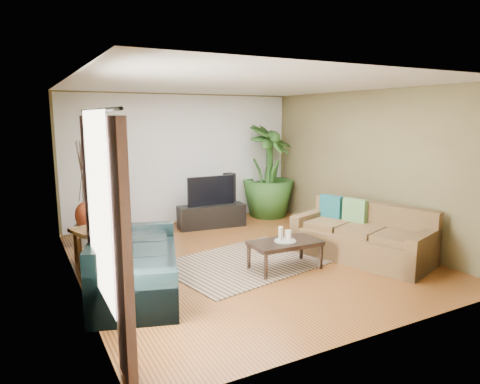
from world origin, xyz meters
TOP-DOWN VIEW (x-y plane):
  - floor at (0.00, 0.00)m, footprint 5.50×5.50m
  - ceiling at (0.00, 0.00)m, footprint 5.50×5.50m
  - wall_back at (0.00, 2.75)m, footprint 5.00×0.00m
  - wall_front at (0.00, -2.75)m, footprint 5.00×0.00m
  - wall_left at (-2.50, 0.00)m, footprint 0.00×5.50m
  - wall_right at (2.50, 0.00)m, footprint 0.00×5.50m
  - backwall_panel at (0.00, 2.74)m, footprint 4.90×0.00m
  - window_pane at (-2.48, -1.60)m, footprint 0.00×1.80m
  - curtain_near at (-2.43, -2.35)m, footprint 0.08×0.35m
  - curtain_far at (-2.43, -0.85)m, footprint 0.08×0.35m
  - curtain_rod at (-2.43, -1.60)m, footprint 0.03×1.90m
  - sofa_left at (-1.81, -0.33)m, footprint 1.65×2.50m
  - sofa_right at (1.62, -0.84)m, footprint 1.57×2.30m
  - area_rug at (-0.09, -0.17)m, footprint 2.71×2.16m
  - coffee_table at (0.29, -0.67)m, footprint 1.06×0.60m
  - candle_tray at (0.29, -0.67)m, footprint 0.32×0.32m
  - candle_tall at (0.23, -0.64)m, footprint 0.07×0.07m
  - candle_mid at (0.33, -0.71)m, footprint 0.07×0.07m
  - candle_short at (0.36, -0.61)m, footprint 0.07×0.07m
  - tv_stand at (0.33, 2.06)m, footprint 1.41×0.56m
  - television at (0.33, 2.08)m, footprint 1.00×0.05m
  - speaker_left at (-1.34, 2.50)m, footprint 0.23×0.25m
  - speaker_right at (0.87, 2.31)m, footprint 0.22×0.24m
  - potted_plant at (1.87, 2.35)m, footprint 1.56×1.56m
  - plant_pot at (1.87, 2.35)m, footprint 0.38×0.38m
  - pedestal at (-2.13, 1.98)m, footprint 0.46×0.46m
  - vase at (-2.13, 1.98)m, footprint 0.33×0.33m
  - side_table at (-2.18, 0.84)m, footprint 0.68×0.68m

SIDE VIEW (x-z plane):
  - floor at x=0.00m, z-range 0.00..0.00m
  - area_rug at x=-0.09m, z-range 0.00..0.01m
  - plant_pot at x=1.87m, z-range 0.00..0.30m
  - pedestal at x=-2.13m, z-range 0.00..0.36m
  - coffee_table at x=0.29m, z-range 0.00..0.42m
  - tv_stand at x=0.33m, z-range 0.00..0.46m
  - side_table at x=-2.18m, z-range 0.00..0.58m
  - sofa_left at x=-1.81m, z-range 0.00..0.85m
  - sofa_right at x=1.62m, z-range 0.00..0.85m
  - candle_tray at x=0.29m, z-range 0.42..0.44m
  - candle_short at x=0.36m, z-range 0.44..0.57m
  - candle_mid at x=0.33m, z-range 0.44..0.60m
  - speaker_right at x=0.87m, z-range 0.00..1.05m
  - vase at x=-2.13m, z-range 0.30..0.76m
  - candle_tall at x=0.23m, z-range 0.44..0.65m
  - speaker_left at x=-1.34m, z-range 0.00..1.11m
  - television at x=0.33m, z-range 0.46..1.05m
  - potted_plant at x=1.87m, z-range 0.00..2.06m
  - curtain_near at x=-2.43m, z-range 0.05..2.25m
  - curtain_far at x=-2.43m, z-range 0.05..2.25m
  - wall_left at x=-2.50m, z-range -1.40..4.10m
  - wall_right at x=2.50m, z-range -1.40..4.10m
  - wall_back at x=0.00m, z-range -1.15..3.85m
  - wall_front at x=0.00m, z-range -1.15..3.85m
  - backwall_panel at x=0.00m, z-range -1.10..3.80m
  - window_pane at x=-2.48m, z-range 0.50..2.30m
  - curtain_rod at x=-2.43m, z-range 2.28..2.31m
  - ceiling at x=0.00m, z-range 2.70..2.70m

